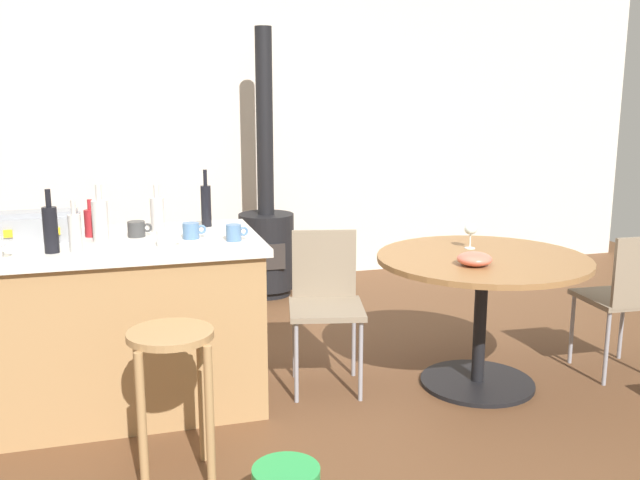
{
  "coord_description": "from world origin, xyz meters",
  "views": [
    {
      "loc": [
        -0.8,
        -3.27,
        1.62
      ],
      "look_at": [
        0.22,
        0.25,
        0.85
      ],
      "focal_mm": 39.72,
      "sensor_mm": 36.0,
      "label": 1
    }
  ],
  "objects_px": {
    "serving_bowl": "(475,259)",
    "cup_2": "(166,238)",
    "bottle_0": "(91,222)",
    "kitchen_island": "(120,323)",
    "folding_chair_near": "(626,293)",
    "bottle_5": "(157,213)",
    "wooden_stool": "(172,370)",
    "folding_chair_far": "(325,297)",
    "cup_3": "(191,231)",
    "cup_1": "(137,229)",
    "toolbox": "(34,227)",
    "bottle_4": "(206,205)",
    "bottle_2": "(100,220)",
    "bottle_3": "(75,232)",
    "bottle_1": "(50,228)",
    "dining_table": "(482,287)",
    "wood_stove": "(266,233)",
    "cup_0": "(234,233)",
    "wine_glass": "(471,230)"
  },
  "relations": [
    {
      "from": "toolbox",
      "to": "bottle_0",
      "type": "height_order",
      "value": "bottle_0"
    },
    {
      "from": "wooden_stool",
      "to": "cup_0",
      "type": "distance_m",
      "value": 0.87
    },
    {
      "from": "wooden_stool",
      "to": "toolbox",
      "type": "relative_size",
      "value": 1.52
    },
    {
      "from": "folding_chair_near",
      "to": "bottle_5",
      "type": "relative_size",
      "value": 3.39
    },
    {
      "from": "bottle_4",
      "to": "cup_2",
      "type": "relative_size",
      "value": 2.72
    },
    {
      "from": "wooden_stool",
      "to": "folding_chair_near",
      "type": "bearing_deg",
      "value": 9.37
    },
    {
      "from": "wooden_stool",
      "to": "bottle_3",
      "type": "xyz_separation_m",
      "value": [
        -0.37,
        0.62,
        0.48
      ]
    },
    {
      "from": "dining_table",
      "to": "wine_glass",
      "type": "distance_m",
      "value": 0.34
    },
    {
      "from": "bottle_1",
      "to": "bottle_2",
      "type": "xyz_separation_m",
      "value": [
        0.22,
        0.19,
        -0.0
      ]
    },
    {
      "from": "toolbox",
      "to": "bottle_5",
      "type": "xyz_separation_m",
      "value": [
        0.61,
        0.07,
        0.03
      ]
    },
    {
      "from": "kitchen_island",
      "to": "wooden_stool",
      "type": "xyz_separation_m",
      "value": [
        0.2,
        -0.83,
        0.05
      ]
    },
    {
      "from": "bottle_3",
      "to": "cup_3",
      "type": "distance_m",
      "value": 0.58
    },
    {
      "from": "bottle_0",
      "to": "bottle_1",
      "type": "height_order",
      "value": "bottle_1"
    },
    {
      "from": "kitchen_island",
      "to": "bottle_0",
      "type": "xyz_separation_m",
      "value": [
        -0.12,
        0.13,
        0.51
      ]
    },
    {
      "from": "cup_3",
      "to": "toolbox",
      "type": "bearing_deg",
      "value": 167.13
    },
    {
      "from": "folding_chair_near",
      "to": "cup_0",
      "type": "height_order",
      "value": "cup_0"
    },
    {
      "from": "bottle_5",
      "to": "cup_0",
      "type": "bearing_deg",
      "value": -45.68
    },
    {
      "from": "cup_1",
      "to": "serving_bowl",
      "type": "relative_size",
      "value": 0.69
    },
    {
      "from": "bottle_3",
      "to": "bottle_5",
      "type": "bearing_deg",
      "value": 45.17
    },
    {
      "from": "bottle_3",
      "to": "folding_chair_near",
      "type": "bearing_deg",
      "value": -3.78
    },
    {
      "from": "bottle_0",
      "to": "cup_3",
      "type": "relative_size",
      "value": 1.62
    },
    {
      "from": "bottle_2",
      "to": "bottle_3",
      "type": "height_order",
      "value": "bottle_2"
    },
    {
      "from": "folding_chair_far",
      "to": "cup_2",
      "type": "height_order",
      "value": "cup_2"
    },
    {
      "from": "dining_table",
      "to": "cup_2",
      "type": "xyz_separation_m",
      "value": [
        -1.68,
        0.08,
        0.35
      ]
    },
    {
      "from": "toolbox",
      "to": "cup_0",
      "type": "distance_m",
      "value": 1.0
    },
    {
      "from": "cup_3",
      "to": "cup_2",
      "type": "bearing_deg",
      "value": -131.42
    },
    {
      "from": "folding_chair_near",
      "to": "bottle_5",
      "type": "bearing_deg",
      "value": 166.81
    },
    {
      "from": "bottle_0",
      "to": "cup_2",
      "type": "bearing_deg",
      "value": -44.96
    },
    {
      "from": "cup_1",
      "to": "cup_2",
      "type": "relative_size",
      "value": 1.07
    },
    {
      "from": "wooden_stool",
      "to": "bottle_0",
      "type": "bearing_deg",
      "value": 108.05
    },
    {
      "from": "cup_0",
      "to": "cup_1",
      "type": "distance_m",
      "value": 0.52
    },
    {
      "from": "dining_table",
      "to": "toolbox",
      "type": "xyz_separation_m",
      "value": [
        -2.3,
        0.41,
        0.38
      ]
    },
    {
      "from": "bottle_0",
      "to": "bottle_4",
      "type": "bearing_deg",
      "value": 11.12
    },
    {
      "from": "cup_1",
      "to": "serving_bowl",
      "type": "xyz_separation_m",
      "value": [
        1.66,
        -0.53,
        -0.15
      ]
    },
    {
      "from": "dining_table",
      "to": "bottle_4",
      "type": "height_order",
      "value": "bottle_4"
    },
    {
      "from": "folding_chair_near",
      "to": "toolbox",
      "type": "height_order",
      "value": "toolbox"
    },
    {
      "from": "folding_chair_near",
      "to": "wine_glass",
      "type": "xyz_separation_m",
      "value": [
        -0.83,
        0.32,
        0.35
      ]
    },
    {
      "from": "serving_bowl",
      "to": "cup_2",
      "type": "bearing_deg",
      "value": 170.87
    },
    {
      "from": "toolbox",
      "to": "kitchen_island",
      "type": "bearing_deg",
      "value": -16.27
    },
    {
      "from": "folding_chair_near",
      "to": "wood_stove",
      "type": "bearing_deg",
      "value": 126.07
    },
    {
      "from": "kitchen_island",
      "to": "wood_stove",
      "type": "distance_m",
      "value": 2.14
    },
    {
      "from": "bottle_5",
      "to": "folding_chair_near",
      "type": "bearing_deg",
      "value": -13.19
    },
    {
      "from": "wood_stove",
      "to": "serving_bowl",
      "type": "bearing_deg",
      "value": -74.82
    },
    {
      "from": "bottle_0",
      "to": "kitchen_island",
      "type": "bearing_deg",
      "value": -48.9
    },
    {
      "from": "bottle_2",
      "to": "bottle_4",
      "type": "bearing_deg",
      "value": 25.71
    },
    {
      "from": "kitchen_island",
      "to": "dining_table",
      "type": "xyz_separation_m",
      "value": [
        1.91,
        -0.3,
        0.13
      ]
    },
    {
      "from": "bottle_0",
      "to": "dining_table",
      "type": "bearing_deg",
      "value": -11.91
    },
    {
      "from": "dining_table",
      "to": "bottle_3",
      "type": "xyz_separation_m",
      "value": [
        -2.09,
        0.08,
        0.4
      ]
    },
    {
      "from": "bottle_0",
      "to": "cup_1",
      "type": "distance_m",
      "value": 0.24
    },
    {
      "from": "folding_chair_far",
      "to": "cup_3",
      "type": "distance_m",
      "value": 0.83
    }
  ]
}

